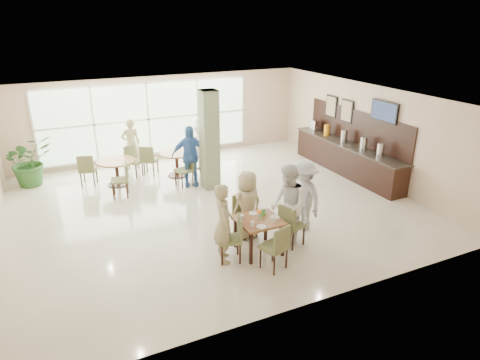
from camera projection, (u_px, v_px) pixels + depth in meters
name	position (u px, v px, depth m)	size (l,w,h in m)	color
ground	(214.00, 205.00, 11.20)	(10.00, 10.00, 0.00)	beige
room_shell	(212.00, 143.00, 10.59)	(10.00, 10.00, 10.00)	white
window_bank	(148.00, 119.00, 14.25)	(7.00, 0.04, 7.00)	silver
column	(209.00, 141.00, 11.87)	(0.45, 0.45, 2.80)	#677854
main_table	(259.00, 224.00, 8.81)	(0.87, 0.87, 0.75)	brown
round_table_left	(116.00, 166.00, 12.36)	(1.09, 1.09, 0.75)	brown
round_table_right	(177.00, 158.00, 13.07)	(1.02, 1.02, 0.75)	brown
chairs_main_table	(260.00, 231.00, 8.87)	(2.03, 1.99, 0.95)	brown
chairs_table_left	(115.00, 170.00, 12.34)	(2.00, 2.01, 0.95)	brown
chairs_table_right	(177.00, 161.00, 13.08)	(2.15, 1.93, 0.95)	brown
tabletop_clutter	(260.00, 217.00, 8.75)	(0.80, 0.81, 0.21)	white
buffet_counter	(347.00, 156.00, 13.31)	(0.64, 4.70, 1.95)	black
wall_tv	(384.00, 111.00, 11.89)	(0.06, 1.00, 0.58)	black
framed_art_a	(347.00, 111.00, 13.35)	(0.05, 0.55, 0.70)	black
framed_art_b	(331.00, 106.00, 14.02)	(0.05, 0.55, 0.70)	black
potted_plant	(29.00, 161.00, 12.32)	(1.31, 1.31, 1.45)	#2B5C25
teen_left	(224.00, 223.00, 8.44)	(0.60, 0.40, 1.65)	tan
teen_far	(247.00, 205.00, 9.37)	(0.76, 0.41, 1.55)	tan
teen_right	(288.00, 205.00, 9.08)	(0.87, 0.68, 1.78)	white
teen_standing	(304.00, 196.00, 9.70)	(1.07, 0.62, 1.66)	#ACACAE
adult_a	(190.00, 156.00, 12.21)	(1.04, 0.59, 1.78)	#3B6BB1
adult_b	(202.00, 145.00, 13.37)	(1.58, 0.68, 1.70)	white
adult_standing	(131.00, 144.00, 13.59)	(0.60, 0.39, 1.65)	tan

